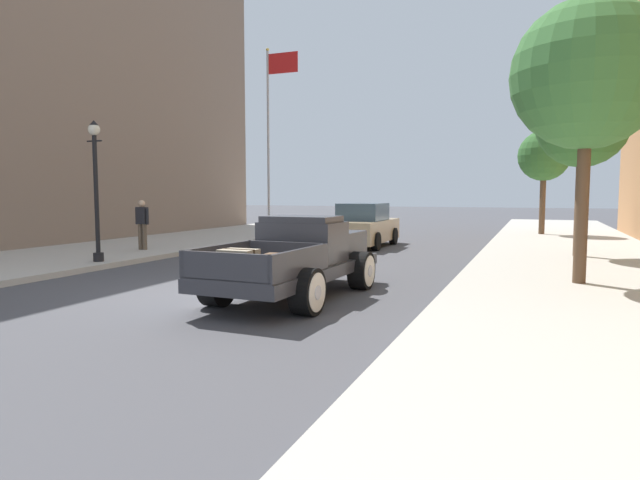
{
  "coord_description": "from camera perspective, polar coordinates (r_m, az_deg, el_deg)",
  "views": [
    {
      "loc": [
        6.14,
        -9.39,
        2.04
      ],
      "look_at": [
        1.72,
        1.69,
        1.0
      ],
      "focal_mm": 30.46,
      "sensor_mm": 36.0,
      "label": 1
    }
  ],
  "objects": [
    {
      "name": "ground_plane",
      "position": [
        11.41,
        -11.29,
        -5.42
      ],
      "size": [
        140.0,
        140.0,
        0.0
      ],
      "primitive_type": "plane",
      "color": "#47474C"
    },
    {
      "name": "sidewalk_right",
      "position": [
        9.66,
        28.07,
        -7.35
      ],
      "size": [
        5.5,
        64.0,
        0.15
      ],
      "primitive_type": "cube",
      "color": "#B7B2A8",
      "rests_on": "ground"
    },
    {
      "name": "hotrod_truck_gunmetal",
      "position": [
        10.82,
        -2.07,
        -1.85
      ],
      "size": [
        2.31,
        4.99,
        1.58
      ],
      "color": "#333338",
      "rests_on": "ground"
    },
    {
      "name": "car_background_tan",
      "position": [
        20.59,
        4.63,
        1.42
      ],
      "size": [
        1.89,
        4.31,
        1.65
      ],
      "color": "tan",
      "rests_on": "ground"
    },
    {
      "name": "pedestrian_sidewalk_left",
      "position": [
        18.95,
        -18.18,
        1.85
      ],
      "size": [
        0.53,
        0.22,
        1.65
      ],
      "color": "brown",
      "rests_on": "sidewalk_left"
    },
    {
      "name": "street_lamp_near",
      "position": [
        16.09,
        -22.49,
        5.83
      ],
      "size": [
        0.5,
        0.32,
        3.85
      ],
      "color": "black",
      "rests_on": "sidewalk_left"
    },
    {
      "name": "flagpole",
      "position": [
        28.27,
        -5.05,
        12.54
      ],
      "size": [
        1.74,
        0.16,
        9.16
      ],
      "color": "#B2B2B7",
      "rests_on": "sidewalk_left"
    },
    {
      "name": "street_tree_nearest",
      "position": [
        12.76,
        26.28,
        15.26
      ],
      "size": [
        3.05,
        3.05,
        5.82
      ],
      "color": "brown",
      "rests_on": "sidewalk_right"
    },
    {
      "name": "street_tree_second",
      "position": [
        18.05,
        25.88,
        11.01
      ],
      "size": [
        2.65,
        2.65,
        5.29
      ],
      "color": "brown",
      "rests_on": "sidewalk_right"
    },
    {
      "name": "street_tree_third",
      "position": [
        26.97,
        22.48,
        8.13
      ],
      "size": [
        2.3,
        2.3,
        4.73
      ],
      "color": "brown",
      "rests_on": "sidewalk_right"
    }
  ]
}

